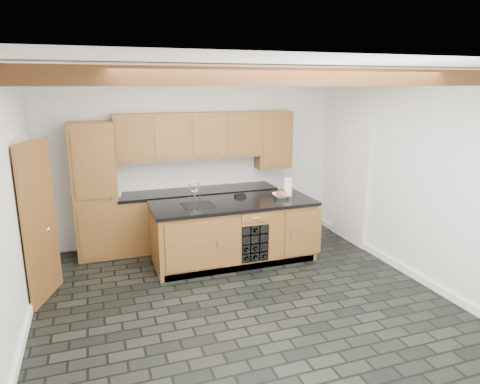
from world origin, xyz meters
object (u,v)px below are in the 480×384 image
object	(u,v)px
island	(234,231)
paper_towel	(288,187)
fruit_bowl	(281,196)
kitchen_scale	(240,195)

from	to	relation	value
island	paper_towel	xyz separation A→B (m)	(0.92, 0.06, 0.61)
island	paper_towel	distance (m)	1.10
fruit_bowl	island	bearing A→B (deg)	-179.38
kitchen_scale	island	bearing A→B (deg)	-125.75
island	kitchen_scale	world-z (taller)	kitchen_scale
island	paper_towel	bearing A→B (deg)	4.02
island	kitchen_scale	xyz separation A→B (m)	(0.19, 0.27, 0.49)
kitchen_scale	fruit_bowl	distance (m)	0.64
fruit_bowl	paper_towel	world-z (taller)	paper_towel
island	fruit_bowl	bearing A→B (deg)	0.62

